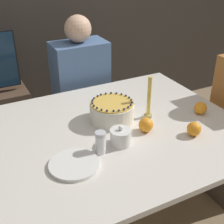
# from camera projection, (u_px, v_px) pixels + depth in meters

# --- Properties ---
(ground_plane) EXTENTS (12.00, 12.00, 0.00)m
(ground_plane) POSITION_uv_depth(u_px,v_px,m) (113.00, 223.00, 2.04)
(ground_plane) COLOR #8C7556
(dining_table) EXTENTS (1.41, 1.15, 0.72)m
(dining_table) POSITION_uv_depth(u_px,v_px,m) (113.00, 144.00, 1.74)
(dining_table) COLOR beige
(dining_table) RESTS_ON ground_plane
(cake) EXTENTS (0.25, 0.25, 0.13)m
(cake) POSITION_uv_depth(u_px,v_px,m) (112.00, 111.00, 1.75)
(cake) COLOR white
(cake) RESTS_ON dining_table
(sugar_bowl) EXTENTS (0.11, 0.11, 0.11)m
(sugar_bowl) POSITION_uv_depth(u_px,v_px,m) (121.00, 137.00, 1.55)
(sugar_bowl) COLOR silver
(sugar_bowl) RESTS_ON dining_table
(sugar_shaker) EXTENTS (0.05, 0.05, 0.11)m
(sugar_shaker) POSITION_uv_depth(u_px,v_px,m) (101.00, 142.00, 1.48)
(sugar_shaker) COLOR white
(sugar_shaker) RESTS_ON dining_table
(plate_stack) EXTENTS (0.23, 0.23, 0.02)m
(plate_stack) POSITION_uv_depth(u_px,v_px,m) (74.00, 164.00, 1.41)
(plate_stack) COLOR silver
(plate_stack) RESTS_ON dining_table
(candle) EXTENTS (0.05, 0.05, 0.25)m
(candle) POSITION_uv_depth(u_px,v_px,m) (149.00, 102.00, 1.76)
(candle) COLOR tan
(candle) RESTS_ON dining_table
(orange_fruit_0) EXTENTS (0.08, 0.08, 0.08)m
(orange_fruit_0) POSITION_uv_depth(u_px,v_px,m) (146.00, 125.00, 1.66)
(orange_fruit_0) COLOR orange
(orange_fruit_0) RESTS_ON dining_table
(orange_fruit_1) EXTENTS (0.07, 0.07, 0.07)m
(orange_fruit_1) POSITION_uv_depth(u_px,v_px,m) (200.00, 108.00, 1.83)
(orange_fruit_1) COLOR orange
(orange_fruit_1) RESTS_ON dining_table
(orange_fruit_2) EXTENTS (0.08, 0.08, 0.08)m
(orange_fruit_2) POSITION_uv_depth(u_px,v_px,m) (194.00, 129.00, 1.62)
(orange_fruit_2) COLOR orange
(orange_fruit_2) RESTS_ON dining_table
(person_man_blue_shirt) EXTENTS (0.40, 0.34, 1.18)m
(person_man_blue_shirt) POSITION_uv_depth(u_px,v_px,m) (82.00, 102.00, 2.45)
(person_man_blue_shirt) COLOR #595960
(person_man_blue_shirt) RESTS_ON ground_plane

